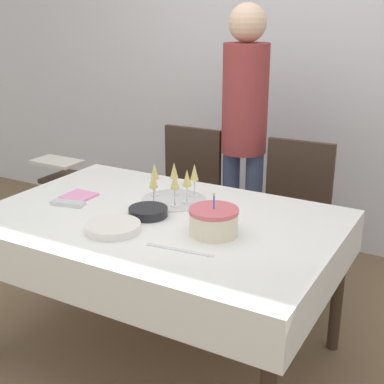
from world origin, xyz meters
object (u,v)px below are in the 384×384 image
Objects in this scene: dining_chair_far_left at (185,196)px; person_standing at (244,119)px; dining_chair_far_right at (292,216)px; plate_stack_dessert at (148,212)px; champagne_tray at (173,186)px; birthday_cake at (214,221)px; high_chair at (67,189)px; plate_stack_main at (113,227)px.

dining_chair_far_left is 0.56× the size of person_standing.
plate_stack_dessert is at bearing -114.69° from dining_chair_far_right.
dining_chair_far_left is 0.79m from champagne_tray.
birthday_cake reaches higher than plate_stack_dessert.
dining_chair_far_left is 0.88m from high_chair.
birthday_cake is at bearing -5.57° from plate_stack_dessert.
high_chair is (-0.87, -0.16, -0.05)m from dining_chair_far_left.
high_chair is at bearing 157.21° from champagne_tray.
high_chair is (-1.19, 0.74, -0.30)m from plate_stack_dessert.
plate_stack_main is 1.32× the size of plate_stack_dessert.
champagne_tray is at bearing -122.41° from dining_chair_far_right.
champagne_tray is at bearing 143.53° from birthday_cake.
plate_stack_dessert is (0.01, -0.24, -0.06)m from champagne_tray.
birthday_cake is at bearing -36.47° from champagne_tray.
dining_chair_far_left is 1.18m from plate_stack_main.
dining_chair_far_left is 0.98m from plate_stack_dessert.
person_standing is (0.03, 0.81, 0.21)m from champagne_tray.
dining_chair_far_right is 0.98m from birthday_cake.
champagne_tray is 1.80× the size of plate_stack_dessert.
plate_stack_main is at bearing -92.46° from person_standing.
champagne_tray is (-0.42, -0.66, 0.31)m from dining_chair_far_right.
champagne_tray is (-0.37, 0.27, 0.02)m from birthday_cake.
plate_stack_dessert is 0.11× the size of person_standing.
person_standing is (0.34, 0.15, 0.52)m from dining_chair_far_left.
plate_stack_dessert is (0.32, -0.90, 0.25)m from dining_chair_far_left.
plate_stack_dessert is (-0.37, 0.04, -0.04)m from birthday_cake.
plate_stack_main is (-0.45, -1.12, 0.25)m from dining_chair_far_right.
plate_stack_dessert is at bearing 174.43° from birthday_cake.
champagne_tray is at bearing 91.30° from plate_stack_dessert.
dining_chair_far_left is 1.35× the size of high_chair.
dining_chair_far_right is 0.84m from champagne_tray.
dining_chair_far_left is 1.00× the size of dining_chair_far_right.
birthday_cake is at bearing -72.30° from person_standing.
high_chair is at bearing 140.23° from plate_stack_main.
plate_stack_dessert reaches higher than high_chair.
plate_stack_dessert is 1.43m from high_chair.
plate_stack_main is at bearing -111.71° from dining_chair_far_right.
person_standing is 1.37m from high_chair.
plate_stack_dessert is (-0.41, -0.90, 0.25)m from dining_chair_far_right.
champagne_tray is at bearing -91.83° from person_standing.
dining_chair_far_right is 3.94× the size of plate_stack_main.
dining_chair_far_right is 1.02m from plate_stack_dessert.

